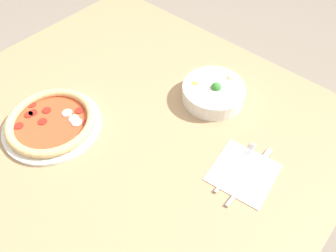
# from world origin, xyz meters

# --- Properties ---
(ground_plane) EXTENTS (8.00, 8.00, 0.00)m
(ground_plane) POSITION_xyz_m (0.00, 0.00, 0.00)
(ground_plane) COLOR gray
(dining_table) EXTENTS (1.21, 1.03, 0.73)m
(dining_table) POSITION_xyz_m (0.00, 0.00, 0.63)
(dining_table) COLOR tan
(dining_table) RESTS_ON ground_plane
(pizza) EXTENTS (0.29, 0.29, 0.04)m
(pizza) POSITION_xyz_m (-0.16, -0.18, 0.74)
(pizza) COLOR white
(pizza) RESTS_ON dining_table
(bowl) EXTENTS (0.20, 0.20, 0.07)m
(bowl) POSITION_xyz_m (0.13, 0.23, 0.76)
(bowl) COLOR white
(bowl) RESTS_ON dining_table
(napkin) EXTENTS (0.18, 0.18, 0.00)m
(napkin) POSITION_xyz_m (0.36, 0.06, 0.73)
(napkin) COLOR white
(napkin) RESTS_ON dining_table
(fork) EXTENTS (0.02, 0.20, 0.00)m
(fork) POSITION_xyz_m (0.33, 0.06, 0.73)
(fork) COLOR silver
(fork) RESTS_ON napkin
(knife) EXTENTS (0.02, 0.23, 0.01)m
(knife) POSITION_xyz_m (0.38, 0.05, 0.73)
(knife) COLOR silver
(knife) RESTS_ON napkin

